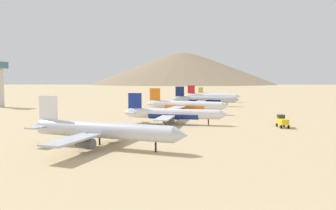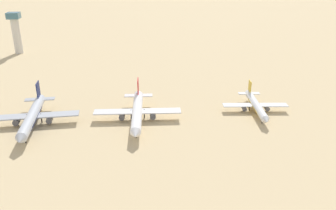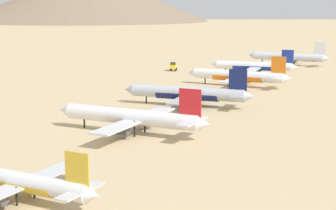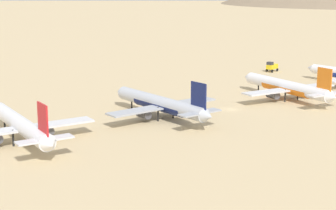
# 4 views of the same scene
# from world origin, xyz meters

# --- Properties ---
(ground_plane) EXTENTS (1800.00, 1800.00, 0.00)m
(ground_plane) POSITION_xyz_m (0.00, 0.00, 0.00)
(ground_plane) COLOR tan
(parked_jet_0) EXTENTS (39.10, 31.91, 11.28)m
(parked_jet_0) POSITION_xyz_m (-6.39, -96.77, 3.80)
(parked_jet_0) COLOR silver
(parked_jet_0) RESTS_ON ground
(parked_jet_1) EXTENTS (36.19, 29.33, 10.45)m
(parked_jet_1) POSITION_xyz_m (1.40, -56.77, 3.48)
(parked_jet_1) COLOR white
(parked_jet_1) RESTS_ON ground
(parked_jet_2) EXTENTS (38.68, 31.55, 11.16)m
(parked_jet_2) POSITION_xyz_m (-0.63, -21.95, 3.71)
(parked_jet_2) COLOR white
(parked_jet_2) RESTS_ON ground
(parked_jet_3) EXTENTS (38.51, 31.22, 11.12)m
(parked_jet_3) POSITION_xyz_m (3.47, 20.36, 3.70)
(parked_jet_3) COLOR #B2B7C1
(parked_jet_3) RESTS_ON ground
(parked_jet_4) EXTENTS (38.55, 31.37, 11.11)m
(parked_jet_4) POSITION_xyz_m (4.26, 56.45, 3.74)
(parked_jet_4) COLOR white
(parked_jet_4) RESTS_ON ground
(parked_jet_5) EXTENTS (30.34, 24.75, 8.75)m
(parked_jet_5) POSITION_xyz_m (2.45, 101.13, 2.91)
(parked_jet_5) COLOR silver
(parked_jet_5) RESTS_ON ground
(service_truck) EXTENTS (3.70, 5.58, 3.90)m
(service_truck) POSITION_xyz_m (36.69, -56.37, 2.08)
(service_truck) COLOR yellow
(service_truck) RESTS_ON ground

